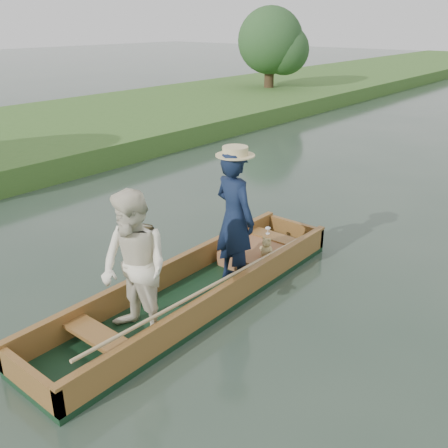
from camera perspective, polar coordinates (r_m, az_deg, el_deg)
The scene contains 2 objects.
ground at distance 6.91m, azimuth -3.21°, elevation -8.78°, with size 120.00×120.00×0.00m, color #283D30.
punt at distance 6.40m, azimuth -3.98°, elevation -4.28°, with size 1.13×5.00×2.02m.
Camera 1 is at (4.05, -4.30, 3.58)m, focal length 40.00 mm.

